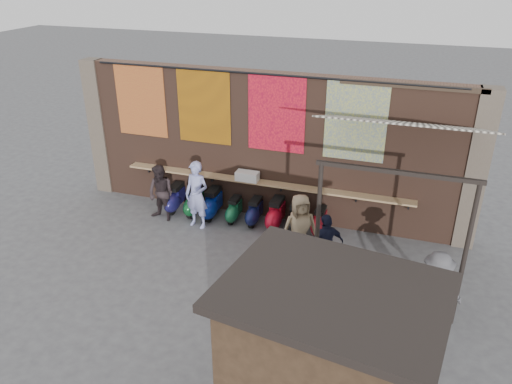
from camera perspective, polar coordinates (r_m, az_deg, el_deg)
ground at (r=12.02m, az=-2.68°, el=-8.10°), size 70.00×70.00×0.00m
brick_wall at (r=13.39m, az=1.30°, el=5.20°), size 10.00×0.40×4.00m
pier_left at (r=15.65m, az=-17.33°, el=7.08°), size 0.50×0.50×4.00m
pier_right at (r=12.96m, az=23.84°, el=2.22°), size 0.50×0.50×4.00m
eating_counter at (r=13.41m, az=0.79°, el=1.08°), size 8.00×0.32×0.05m
shelf_box at (r=13.45m, az=-1.00°, el=1.84°), size 0.61×0.31×0.24m
tapestry_redgold at (r=14.34m, az=-13.02°, el=10.13°), size 1.50×0.02×2.00m
tapestry_sun at (r=13.47m, az=-5.96°, el=9.66°), size 1.50×0.02×2.00m
tapestry_orange at (r=12.80m, az=2.35°, el=8.93°), size 1.50×0.02×2.00m
tapestry_multi at (r=12.41m, az=11.32°, el=7.93°), size 1.50×0.02×2.00m
hang_rail at (r=12.63m, az=1.07°, el=13.31°), size 9.50×0.06×0.06m
scooter_stool_0 at (r=14.35m, az=-9.17°, el=-0.71°), size 0.37×0.82×0.78m
scooter_stool_1 at (r=14.07m, az=-7.03°, el=-1.13°), size 0.36×0.81×0.77m
scooter_stool_2 at (r=13.85m, az=-5.00°, el=-1.36°), size 0.39×0.87×0.82m
scooter_stool_3 at (r=13.66m, az=-2.50°, el=-2.05°), size 0.32×0.70×0.67m
scooter_stool_4 at (r=13.49m, az=-0.15°, el=-2.29°), size 0.34×0.75×0.72m
scooter_stool_5 at (r=13.26m, az=2.29°, el=-2.56°), size 0.39×0.86×0.82m
scooter_stool_6 at (r=13.16m, az=4.62°, el=-2.90°), size 0.38×0.85×0.81m
scooter_stool_7 at (r=13.12m, az=7.26°, el=-3.37°), size 0.33×0.74×0.71m
diner_left at (r=13.22m, az=-6.78°, el=-0.33°), size 0.74×0.55×1.85m
diner_right at (r=13.76m, az=-10.80°, el=-0.14°), size 0.88×0.75×1.59m
shopper_navy at (r=11.30m, az=7.96°, el=-6.10°), size 0.92×0.90×1.55m
shopper_grey at (r=10.42m, az=19.80°, el=-10.36°), size 1.08×0.68×1.61m
shopper_tan at (r=11.69m, az=5.01°, el=-4.23°), size 1.01×0.91×1.73m
market_stall at (r=7.44m, az=8.11°, el=-20.10°), size 2.77×2.24×2.73m
stall_roof at (r=6.50m, az=8.89°, el=-11.26°), size 3.11×2.56×0.12m
stall_sign at (r=7.74m, az=10.87°, el=-12.13°), size 1.19×0.22×0.50m
stall_shelf at (r=8.37m, az=10.30°, el=-17.47°), size 2.08×0.41×0.06m
awning_canvas at (r=10.66m, az=16.76°, el=7.53°), size 3.20×3.28×0.97m
awning_ledger at (r=12.10m, az=17.44°, el=11.48°), size 3.30×0.08×0.12m
awning_header at (r=9.41m, az=15.87°, el=2.20°), size 3.00×0.08×0.08m
awning_post_left at (r=10.21m, az=7.02°, el=-4.65°), size 0.09×0.09×3.10m
awning_post_right at (r=10.16m, az=22.74°, el=-6.85°), size 0.09×0.09×3.10m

